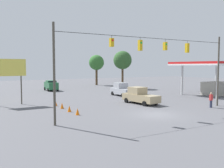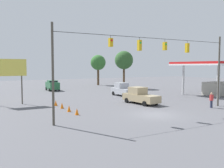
{
  "view_description": "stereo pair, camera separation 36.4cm",
  "coord_description": "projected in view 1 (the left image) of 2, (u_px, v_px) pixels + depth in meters",
  "views": [
    {
      "loc": [
        16.19,
        19.19,
        4.85
      ],
      "look_at": [
        1.26,
        -6.59,
        2.71
      ],
      "focal_mm": 40.0,
      "sensor_mm": 36.0,
      "label": 1
    },
    {
      "loc": [
        15.88,
        19.37,
        4.85
      ],
      "look_at": [
        1.26,
        -6.59,
        2.71
      ],
      "focal_mm": 40.0,
      "sensor_mm": 36.0,
      "label": 2
    }
  ],
  "objects": [
    {
      "name": "pedestrian",
      "position": [
        211.0,
        100.0,
        29.12
      ],
      "size": [
        0.4,
        0.28,
        1.8
      ],
      "color": "#2D334C",
      "rests_on": "ground_plane"
    },
    {
      "name": "tree_horizon_left",
      "position": [
        96.0,
        63.0,
        63.52
      ],
      "size": [
        3.87,
        3.87,
        7.71
      ],
      "color": "#4C3823",
      "rests_on": "ground_plane"
    },
    {
      "name": "overhead_signal_span",
      "position": [
        154.0,
        62.0,
        25.15
      ],
      "size": [
        20.52,
        0.38,
        8.37
      ],
      "color": "#4C473D",
      "rests_on": "ground_plane"
    },
    {
      "name": "roadside_billboard",
      "position": [
        9.0,
        71.0,
        30.78
      ],
      "size": [
        4.13,
        0.16,
        5.75
      ],
      "color": "#4C473D",
      "rests_on": "ground_plane"
    },
    {
      "name": "traffic_cone_nearest",
      "position": [
        78.0,
        112.0,
        24.75
      ],
      "size": [
        0.4,
        0.4,
        0.68
      ],
      "primitive_type": "cone",
      "color": "orange",
      "rests_on": "ground_plane"
    },
    {
      "name": "gas_station",
      "position": [
        217.0,
        71.0,
        41.72
      ],
      "size": [
        12.77,
        10.07,
        5.56
      ],
      "color": "red",
      "rests_on": "ground_plane"
    },
    {
      "name": "tree_horizon_right",
      "position": [
        123.0,
        60.0,
        54.36
      ],
      "size": [
        4.01,
        4.01,
        8.16
      ],
      "color": "#4C3823",
      "rests_on": "ground_plane"
    },
    {
      "name": "sedan_green_withflow_deep",
      "position": [
        51.0,
        85.0,
        49.32
      ],
      "size": [
        2.21,
        4.44,
        2.03
      ],
      "color": "#236038",
      "rests_on": "ground_plane"
    },
    {
      "name": "pickup_truck_tan_crossing_near",
      "position": [
        140.0,
        96.0,
        32.27
      ],
      "size": [
        2.52,
        5.57,
        2.12
      ],
      "color": "tan",
      "rests_on": "ground_plane"
    },
    {
      "name": "ground_plane",
      "position": [
        156.0,
        115.0,
        25.0
      ],
      "size": [
        140.0,
        140.0,
        0.0
      ],
      "primitive_type": "plane",
      "color": "#56565B"
    },
    {
      "name": "traffic_cone_second",
      "position": [
        69.0,
        109.0,
        26.47
      ],
      "size": [
        0.4,
        0.4,
        0.68
      ],
      "primitive_type": "cone",
      "color": "orange",
      "rests_on": "ground_plane"
    },
    {
      "name": "traffic_cone_fourth",
      "position": [
        56.0,
        103.0,
        30.46
      ],
      "size": [
        0.4,
        0.4,
        0.68
      ],
      "primitive_type": "cone",
      "color": "orange",
      "rests_on": "ground_plane"
    },
    {
      "name": "traffic_cone_third",
      "position": [
        62.0,
        106.0,
        28.47
      ],
      "size": [
        0.4,
        0.4,
        0.68
      ],
      "primitive_type": "cone",
      "color": "orange",
      "rests_on": "ground_plane"
    },
    {
      "name": "pickup_truck_silver_oncoming_far",
      "position": [
        122.0,
        90.0,
        40.74
      ],
      "size": [
        2.23,
        5.14,
        2.12
      ],
      "color": "#A8AAB2",
      "rests_on": "ground_plane"
    }
  ]
}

